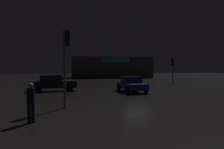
{
  "coord_description": "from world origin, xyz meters",
  "views": [
    {
      "loc": [
        -6.75,
        -18.16,
        2.3
      ],
      "look_at": [
        -1.45,
        4.58,
        1.52
      ],
      "focal_mm": 31.33,
      "sensor_mm": 36.0,
      "label": 1
    }
  ],
  "objects_px": {
    "car_far": "(131,84)",
    "store_building": "(111,67)",
    "pedestrian": "(31,99)",
    "traffic_signal_cross_left": "(66,52)",
    "car_near": "(53,83)",
    "traffic_signal_opposite": "(173,66)"
  },
  "relations": [
    {
      "from": "car_far",
      "to": "store_building",
      "type": "bearing_deg",
      "value": 81.12
    },
    {
      "from": "car_far",
      "to": "pedestrian",
      "type": "xyz_separation_m",
      "value": [
        -7.55,
        -9.19,
        0.24
      ]
    },
    {
      "from": "car_far",
      "to": "pedestrian",
      "type": "relative_size",
      "value": 2.38
    },
    {
      "from": "car_far",
      "to": "traffic_signal_cross_left",
      "type": "bearing_deg",
      "value": -133.91
    },
    {
      "from": "pedestrian",
      "to": "car_near",
      "type": "bearing_deg",
      "value": 89.14
    },
    {
      "from": "store_building",
      "to": "car_near",
      "type": "height_order",
      "value": "store_building"
    },
    {
      "from": "traffic_signal_opposite",
      "to": "pedestrian",
      "type": "xyz_separation_m",
      "value": [
        -15.85,
        -15.87,
        -1.61
      ]
    },
    {
      "from": "traffic_signal_cross_left",
      "to": "car_near",
      "type": "distance_m",
      "value": 9.12
    },
    {
      "from": "traffic_signal_opposite",
      "to": "traffic_signal_cross_left",
      "type": "xyz_separation_m",
      "value": [
        -14.42,
        -13.04,
        0.64
      ]
    },
    {
      "from": "store_building",
      "to": "traffic_signal_opposite",
      "type": "xyz_separation_m",
      "value": [
        3.65,
        -23.04,
        0.15
      ]
    },
    {
      "from": "traffic_signal_opposite",
      "to": "car_far",
      "type": "relative_size",
      "value": 0.91
    },
    {
      "from": "pedestrian",
      "to": "traffic_signal_cross_left",
      "type": "bearing_deg",
      "value": 63.12
    },
    {
      "from": "car_near",
      "to": "traffic_signal_cross_left",
      "type": "bearing_deg",
      "value": -81.74
    },
    {
      "from": "traffic_signal_opposite",
      "to": "car_near",
      "type": "relative_size",
      "value": 0.82
    },
    {
      "from": "store_building",
      "to": "traffic_signal_opposite",
      "type": "relative_size",
      "value": 5.17
    },
    {
      "from": "store_building",
      "to": "car_near",
      "type": "relative_size",
      "value": 4.24
    },
    {
      "from": "traffic_signal_opposite",
      "to": "pedestrian",
      "type": "height_order",
      "value": "traffic_signal_opposite"
    },
    {
      "from": "traffic_signal_opposite",
      "to": "car_near",
      "type": "distance_m",
      "value": 16.37
    },
    {
      "from": "pedestrian",
      "to": "traffic_signal_opposite",
      "type": "bearing_deg",
      "value": 45.03
    },
    {
      "from": "store_building",
      "to": "car_far",
      "type": "relative_size",
      "value": 4.71
    },
    {
      "from": "store_building",
      "to": "traffic_signal_opposite",
      "type": "height_order",
      "value": "store_building"
    },
    {
      "from": "traffic_signal_cross_left",
      "to": "pedestrian",
      "type": "bearing_deg",
      "value": -116.88
    }
  ]
}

